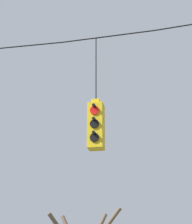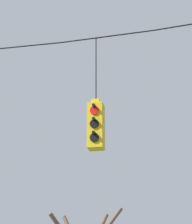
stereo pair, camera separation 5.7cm
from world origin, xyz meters
TOP-DOWN VIEW (x-y plane):
  - span_wire at (-0.00, 0.46)m, footprint 15.33×0.03m
  - traffic_light_over_intersection at (1.91, 0.46)m, footprint 0.34×0.58m

SIDE VIEW (x-z plane):
  - traffic_light_over_intersection at x=1.91m, z-range 3.54..6.26m
  - span_wire at x=0.00m, z-range 6.97..7.47m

